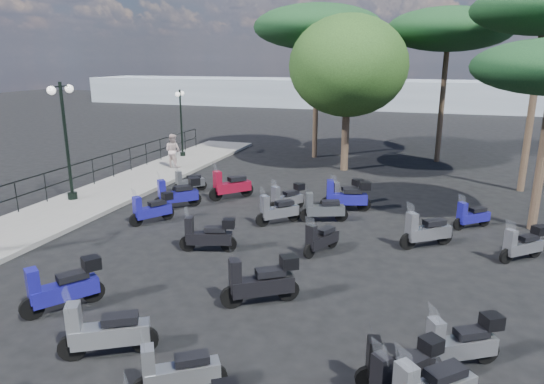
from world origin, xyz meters
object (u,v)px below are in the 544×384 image
(scooter_3, at_px, (178,194))
(lamp_post_1, at_px, (66,134))
(pedestrian_far, at_px, (173,151))
(scooter_19, at_px, (404,374))
(scooter_12, at_px, (178,373))
(scooter_15, at_px, (278,211))
(scooter_8, at_px, (152,209))
(scooter_28, at_px, (472,216))
(scooter_4, at_px, (189,182))
(scooter_14, at_px, (208,235))
(scooter_13, at_px, (261,282))
(scooter_16, at_px, (346,196))
(scooter_10, at_px, (287,198))
(scooter_2, at_px, (63,287))
(scooter_18, at_px, (400,368))
(scooter_9, at_px, (230,186))
(scooter_20, at_px, (321,239))
(scooter_27, at_px, (426,231))
(lamp_post_2, at_px, (181,119))
(scooter_21, at_px, (323,209))
(broadleaf_tree, at_px, (348,66))
(scooter_7, at_px, (105,332))
(scooter_22, at_px, (345,194))
(scooter_24, at_px, (461,343))
(scooter_26, at_px, (523,245))
(pine_2, at_px, (318,27))
(pine_0, at_px, (449,30))

(scooter_3, bearing_deg, lamp_post_1, 54.39)
(pedestrian_far, xyz_separation_m, scooter_19, (11.83, -13.70, -0.50))
(scooter_12, bearing_deg, scooter_15, -27.06)
(scooter_8, height_order, scooter_28, scooter_8)
(scooter_4, distance_m, scooter_14, 6.57)
(scooter_13, xyz_separation_m, scooter_16, (0.63, 7.44, 0.01))
(scooter_10, height_order, scooter_16, scooter_16)
(scooter_4, relative_size, scooter_14, 0.76)
(lamp_post_1, relative_size, scooter_4, 3.58)
(scooter_2, distance_m, scooter_12, 4.12)
(scooter_15, xyz_separation_m, scooter_18, (4.45, -7.39, -0.03))
(scooter_9, bearing_deg, scooter_15, -178.28)
(scooter_20, distance_m, scooter_27, 3.13)
(scooter_4, distance_m, scooter_13, 9.95)
(pedestrian_far, height_order, scooter_4, pedestrian_far)
(lamp_post_2, xyz_separation_m, scooter_21, (9.65, -8.15, -1.74))
(lamp_post_2, height_order, scooter_15, lamp_post_2)
(scooter_8, xyz_separation_m, scooter_10, (3.90, 2.70, -0.01))
(scooter_8, xyz_separation_m, scooter_20, (5.93, -0.82, -0.06))
(scooter_2, distance_m, broadleaf_tree, 16.63)
(broadleaf_tree, bearing_deg, scooter_9, -117.34)
(scooter_4, xyz_separation_m, scooter_7, (3.90, -10.74, 0.08))
(scooter_15, bearing_deg, scooter_28, -121.18)
(scooter_22, xyz_separation_m, scooter_27, (2.93, -3.34, 0.01))
(lamp_post_2, height_order, scooter_16, lamp_post_2)
(scooter_19, distance_m, scooter_22, 10.68)
(scooter_12, height_order, scooter_15, scooter_15)
(scooter_9, height_order, scooter_18, scooter_9)
(lamp_post_1, xyz_separation_m, scooter_24, (13.61, -6.32, -2.16))
(scooter_8, relative_size, scooter_26, 1.14)
(scooter_9, distance_m, pine_2, 11.22)
(scooter_3, relative_size, scooter_21, 0.92)
(pedestrian_far, height_order, scooter_3, pedestrian_far)
(scooter_4, height_order, scooter_9, scooter_9)
(scooter_10, bearing_deg, scooter_28, -142.96)
(scooter_12, relative_size, pine_0, 0.17)
(scooter_4, height_order, scooter_13, scooter_13)
(scooter_24, distance_m, scooter_27, 5.83)
(scooter_2, bearing_deg, scooter_3, -45.47)
(scooter_18, distance_m, scooter_24, 1.39)
(scooter_10, height_order, scooter_15, scooter_15)
(scooter_18, relative_size, scooter_21, 0.97)
(scooter_26, bearing_deg, scooter_16, 20.04)
(scooter_9, distance_m, scooter_28, 8.79)
(scooter_28, bearing_deg, scooter_14, 81.52)
(scooter_18, height_order, pine_2, pine_2)
(scooter_8, distance_m, scooter_16, 6.80)
(scooter_21, xyz_separation_m, scooter_24, (4.03, -7.09, 0.03))
(scooter_13, height_order, scooter_16, scooter_16)
(pine_0, relative_size, pine_2, 0.97)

